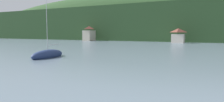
% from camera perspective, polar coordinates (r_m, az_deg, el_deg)
% --- Properties ---
extents(wooded_hillside, '(352.00, 48.46, 47.40)m').
position_cam_1_polar(wooded_hillside, '(126.47, 7.93, 6.76)').
color(wooded_hillside, '#264223').
rests_on(wooded_hillside, ground_plane).
extents(shore_building_west, '(4.59, 6.03, 7.41)m').
position_cam_1_polar(shore_building_west, '(103.15, -6.52, 4.90)').
color(shore_building_west, '#BCB29E').
rests_on(shore_building_west, ground_plane).
extents(shore_building_westcentral, '(5.05, 5.12, 5.96)m').
position_cam_1_polar(shore_building_westcentral, '(86.91, 18.27, 4.15)').
color(shore_building_westcentral, beige).
rests_on(shore_building_westcentral, ground_plane).
extents(sailboat_mid_1, '(2.85, 7.51, 11.49)m').
position_cam_1_polar(sailboat_mid_1, '(36.23, -17.76, -1.08)').
color(sailboat_mid_1, navy).
rests_on(sailboat_mid_1, ground_plane).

